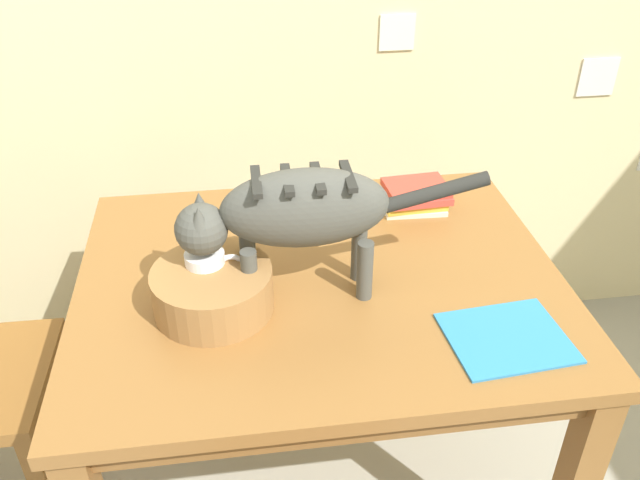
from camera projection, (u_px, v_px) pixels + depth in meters
name	position (u px, v px, depth m)	size (l,w,h in m)	color
dining_table	(320.00, 306.00, 1.64)	(1.14, 0.91, 0.76)	brown
cat	(293.00, 214.00, 1.42)	(0.68, 0.14, 0.31)	#4D4E46
saucer_bowl	(209.00, 293.00, 1.50)	(0.19, 0.19, 0.03)	teal
coffee_mug	(208.00, 270.00, 1.47)	(0.13, 0.09, 0.09)	white
magazine	(507.00, 338.00, 1.39)	(0.25, 0.21, 0.01)	#2D82C4
book_stack	(415.00, 196.00, 1.83)	(0.18, 0.14, 0.07)	silver
wicker_basket	(213.00, 289.00, 1.45)	(0.26, 0.26, 0.10)	#9D6F3D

